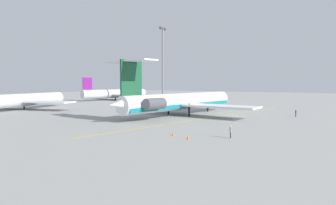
# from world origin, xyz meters

# --- Properties ---
(ground) EXTENTS (369.70, 369.70, 0.00)m
(ground) POSITION_xyz_m (0.00, 0.00, 0.00)
(ground) COLOR gray
(main_jetliner) EXTENTS (43.19, 38.31, 12.60)m
(main_jetliner) POSITION_xyz_m (-4.53, 12.43, 3.44)
(main_jetliner) COLOR white
(main_jetliner) RESTS_ON ground
(airliner_far_left) EXTENTS (32.66, 32.63, 9.87)m
(airliner_far_left) POSITION_xyz_m (-15.21, 58.94, 2.91)
(airliner_far_left) COLOR silver
(airliner_far_left) RESTS_ON ground
(airliner_mid_left) EXTENTS (33.73, 33.73, 10.21)m
(airliner_mid_left) POSITION_xyz_m (35.06, 68.66, 3.01)
(airliner_mid_left) COLOR silver
(airliner_mid_left) RESTS_ON ground
(ground_crew_near_nose) EXTENTS (0.42, 0.29, 1.84)m
(ground_crew_near_nose) POSITION_xyz_m (-25.65, -8.56, 1.16)
(ground_crew_near_nose) COLOR black
(ground_crew_near_nose) RESTS_ON ground
(ground_crew_near_tail) EXTENTS (0.43, 0.28, 1.76)m
(ground_crew_near_tail) POSITION_xyz_m (7.53, -12.27, 1.11)
(ground_crew_near_tail) COLOR black
(ground_crew_near_tail) RESTS_ON ground
(safety_cone_nose) EXTENTS (0.40, 0.40, 0.55)m
(safety_cone_nose) POSITION_xyz_m (-28.49, -0.59, 0.28)
(safety_cone_nose) COLOR #EA590F
(safety_cone_nose) RESTS_ON ground
(safety_cone_wingtip) EXTENTS (0.40, 0.40, 0.55)m
(safety_cone_wingtip) POSITION_xyz_m (-29.64, -3.78, 0.28)
(safety_cone_wingtip) COLOR #EA590F
(safety_cone_wingtip) RESTS_ON ground
(safety_cone_tail) EXTENTS (0.40, 0.40, 0.55)m
(safety_cone_tail) POSITION_xyz_m (22.68, 24.66, 0.28)
(safety_cone_tail) COLOR #EA590F
(safety_cone_tail) RESTS_ON ground
(taxiway_centreline) EXTENTS (69.38, 13.58, 0.01)m
(taxiway_centreline) POSITION_xyz_m (-3.33, 3.79, 0.00)
(taxiway_centreline) COLOR gold
(taxiway_centreline) RESTS_ON ground
(light_mast) EXTENTS (4.00, 0.70, 29.03)m
(light_mast) POSITION_xyz_m (28.02, 38.49, 15.75)
(light_mast) COLOR slate
(light_mast) RESTS_ON ground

